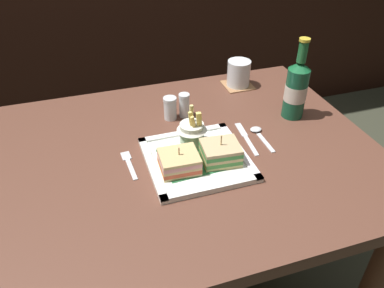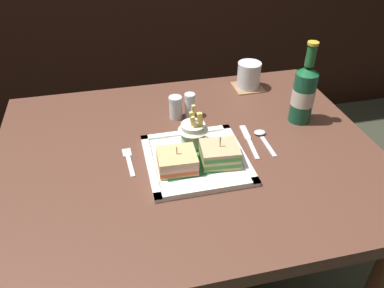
{
  "view_description": "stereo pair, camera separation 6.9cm",
  "coord_description": "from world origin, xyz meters",
  "px_view_note": "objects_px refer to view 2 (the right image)",
  "views": [
    {
      "loc": [
        -0.25,
        -0.82,
        1.38
      ],
      "look_at": [
        0.0,
        -0.03,
        0.78
      ],
      "focal_mm": 35.76,
      "sensor_mm": 36.0,
      "label": 1
    },
    {
      "loc": [
        -0.18,
        -0.83,
        1.38
      ],
      "look_at": [
        0.0,
        -0.03,
        0.78
      ],
      "focal_mm": 35.76,
      "sensor_mm": 36.0,
      "label": 2
    }
  ],
  "objects_px": {
    "salt_shaker": "(176,109)",
    "fork": "(129,160)",
    "fries_cup": "(193,130)",
    "beer_bottle": "(304,93)",
    "pepper_shaker": "(190,106)",
    "water_glass": "(249,77)",
    "square_plate": "(196,160)",
    "sandwich_half_left": "(177,161)",
    "dining_table": "(188,182)",
    "knife": "(249,140)",
    "spoon": "(262,136)",
    "sandwich_half_right": "(220,154)"
  },
  "relations": [
    {
      "from": "water_glass",
      "to": "fork",
      "type": "distance_m",
      "value": 0.56
    },
    {
      "from": "dining_table",
      "to": "fork",
      "type": "height_order",
      "value": "fork"
    },
    {
      "from": "sandwich_half_left",
      "to": "knife",
      "type": "bearing_deg",
      "value": 21.2
    },
    {
      "from": "knife",
      "to": "salt_shaker",
      "type": "xyz_separation_m",
      "value": [
        -0.18,
        0.17,
        0.03
      ]
    },
    {
      "from": "dining_table",
      "to": "fries_cup",
      "type": "height_order",
      "value": "fries_cup"
    },
    {
      "from": "sandwich_half_right",
      "to": "fries_cup",
      "type": "relative_size",
      "value": 0.9
    },
    {
      "from": "fork",
      "to": "knife",
      "type": "bearing_deg",
      "value": 2.64
    },
    {
      "from": "salt_shaker",
      "to": "dining_table",
      "type": "bearing_deg",
      "value": -90.38
    },
    {
      "from": "fork",
      "to": "beer_bottle",
      "type": "bearing_deg",
      "value": 8.94
    },
    {
      "from": "beer_bottle",
      "to": "spoon",
      "type": "bearing_deg",
      "value": -156.77
    },
    {
      "from": "beer_bottle",
      "to": "dining_table",
      "type": "bearing_deg",
      "value": -168.33
    },
    {
      "from": "dining_table",
      "to": "square_plate",
      "type": "relative_size",
      "value": 4.01
    },
    {
      "from": "sandwich_half_left",
      "to": "beer_bottle",
      "type": "xyz_separation_m",
      "value": [
        0.42,
        0.16,
        0.06
      ]
    },
    {
      "from": "fork",
      "to": "knife",
      "type": "distance_m",
      "value": 0.35
    },
    {
      "from": "square_plate",
      "to": "sandwich_half_right",
      "type": "height_order",
      "value": "sandwich_half_right"
    },
    {
      "from": "sandwich_half_left",
      "to": "knife",
      "type": "xyz_separation_m",
      "value": [
        0.23,
        0.09,
        -0.03
      ]
    },
    {
      "from": "fries_cup",
      "to": "beer_bottle",
      "type": "bearing_deg",
      "value": 10.21
    },
    {
      "from": "sandwich_half_right",
      "to": "water_glass",
      "type": "distance_m",
      "value": 0.46
    },
    {
      "from": "sandwich_half_left",
      "to": "fries_cup",
      "type": "xyz_separation_m",
      "value": [
        0.06,
        0.09,
        0.02
      ]
    },
    {
      "from": "pepper_shaker",
      "to": "salt_shaker",
      "type": "bearing_deg",
      "value": 180.0
    },
    {
      "from": "spoon",
      "to": "pepper_shaker",
      "type": "distance_m",
      "value": 0.25
    },
    {
      "from": "dining_table",
      "to": "knife",
      "type": "bearing_deg",
      "value": 2.6
    },
    {
      "from": "dining_table",
      "to": "square_plate",
      "type": "distance_m",
      "value": 0.14
    },
    {
      "from": "water_glass",
      "to": "salt_shaker",
      "type": "relative_size",
      "value": 1.25
    },
    {
      "from": "sandwich_half_left",
      "to": "water_glass",
      "type": "relative_size",
      "value": 1.12
    },
    {
      "from": "salt_shaker",
      "to": "fork",
      "type": "bearing_deg",
      "value": -131.82
    },
    {
      "from": "water_glass",
      "to": "fork",
      "type": "xyz_separation_m",
      "value": [
        -0.46,
        -0.33,
        -0.04
      ]
    },
    {
      "from": "water_glass",
      "to": "knife",
      "type": "xyz_separation_m",
      "value": [
        -0.11,
        -0.31,
        -0.04
      ]
    },
    {
      "from": "beer_bottle",
      "to": "knife",
      "type": "distance_m",
      "value": 0.22
    },
    {
      "from": "spoon",
      "to": "pepper_shaker",
      "type": "bearing_deg",
      "value": 137.15
    },
    {
      "from": "pepper_shaker",
      "to": "dining_table",
      "type": "bearing_deg",
      "value": -104.31
    },
    {
      "from": "fries_cup",
      "to": "fork",
      "type": "bearing_deg",
      "value": -173.55
    },
    {
      "from": "dining_table",
      "to": "beer_bottle",
      "type": "distance_m",
      "value": 0.44
    },
    {
      "from": "knife",
      "to": "spoon",
      "type": "relative_size",
      "value": 1.31
    },
    {
      "from": "water_glass",
      "to": "pepper_shaker",
      "type": "xyz_separation_m",
      "value": [
        -0.25,
        -0.14,
        -0.01
      ]
    },
    {
      "from": "water_glass",
      "to": "pepper_shaker",
      "type": "height_order",
      "value": "water_glass"
    },
    {
      "from": "square_plate",
      "to": "sandwich_half_left",
      "type": "xyz_separation_m",
      "value": [
        -0.06,
        -0.03,
        0.03
      ]
    },
    {
      "from": "beer_bottle",
      "to": "water_glass",
      "type": "xyz_separation_m",
      "value": [
        -0.08,
        0.24,
        -0.05
      ]
    },
    {
      "from": "fries_cup",
      "to": "pepper_shaker",
      "type": "bearing_deg",
      "value": 80.32
    },
    {
      "from": "beer_bottle",
      "to": "fork",
      "type": "bearing_deg",
      "value": -171.06
    },
    {
      "from": "dining_table",
      "to": "water_glass",
      "type": "distance_m",
      "value": 0.46
    },
    {
      "from": "fries_cup",
      "to": "beer_bottle",
      "type": "xyz_separation_m",
      "value": [
        0.35,
        0.06,
        0.04
      ]
    },
    {
      "from": "square_plate",
      "to": "salt_shaker",
      "type": "relative_size",
      "value": 3.64
    },
    {
      "from": "water_glass",
      "to": "pepper_shaker",
      "type": "distance_m",
      "value": 0.28
    },
    {
      "from": "square_plate",
      "to": "spoon",
      "type": "bearing_deg",
      "value": 17.26
    },
    {
      "from": "sandwich_half_right",
      "to": "salt_shaker",
      "type": "relative_size",
      "value": 1.43
    },
    {
      "from": "pepper_shaker",
      "to": "fries_cup",
      "type": "bearing_deg",
      "value": -99.68
    },
    {
      "from": "fries_cup",
      "to": "pepper_shaker",
      "type": "distance_m",
      "value": 0.17
    },
    {
      "from": "square_plate",
      "to": "fork",
      "type": "xyz_separation_m",
      "value": [
        -0.18,
        0.05,
        -0.0
      ]
    },
    {
      "from": "pepper_shaker",
      "to": "sandwich_half_left",
      "type": "bearing_deg",
      "value": -109.68
    }
  ]
}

